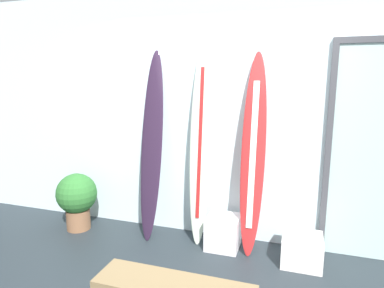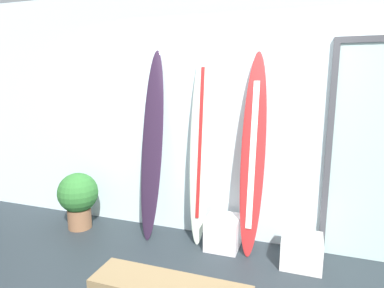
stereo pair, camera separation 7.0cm
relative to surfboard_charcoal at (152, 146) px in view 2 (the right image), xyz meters
name	(u,v)px [view 2 (the right image)]	position (x,y,z in m)	size (l,w,h in m)	color
wall_back	(224,117)	(0.75, 0.33, 0.33)	(7.20, 0.20, 2.80)	silver
surfboard_charcoal	(152,146)	(0.00, 0.00, 0.00)	(0.26, 0.41, 2.14)	#2B1B31
surfboard_ivory	(201,145)	(0.56, 0.05, 0.04)	(0.25, 0.34, 2.26)	silver
surfboard_crimson	(253,157)	(1.14, 0.00, -0.04)	(0.25, 0.39, 2.11)	red
display_block_left	(223,232)	(0.85, -0.04, -0.90)	(0.35, 0.35, 0.35)	white
display_block_center	(302,251)	(1.68, -0.12, -0.93)	(0.39, 0.39, 0.29)	white
potted_plant	(78,196)	(-0.95, -0.14, -0.67)	(0.49, 0.49, 0.70)	brown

